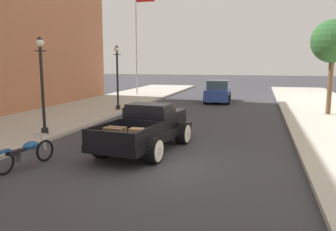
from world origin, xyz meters
The scene contains 8 objects.
ground_plane centered at (0.00, 0.00, 0.00)m, with size 140.00×140.00×0.00m, color #333338.
hotrod_truck_black centered at (-0.52, 1.73, 0.75)m, with size 2.55×5.07×1.58m.
motorcycle_parked centered at (-3.23, -1.32, 0.44)m, with size 0.70×2.09×0.93m.
car_background_blue centered at (0.14, 16.50, 0.77)m, with size 2.04×4.38×1.65m.
street_lamp_near centered at (-5.11, 2.34, 2.39)m, with size 0.50×0.32×3.85m.
street_lamp_far centered at (-5.11, 9.82, 2.39)m, with size 0.50×0.32×3.85m.
flagpole centered at (-7.04, 19.10, 5.77)m, with size 1.74×0.16×9.16m.
street_tree_second centered at (6.89, 10.99, 4.08)m, with size 2.33×2.33×5.13m.
Camera 1 is at (3.20, -9.55, 3.03)m, focal length 36.93 mm.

